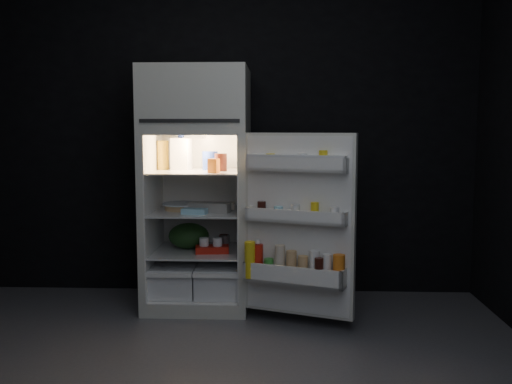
{
  "coord_description": "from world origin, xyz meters",
  "views": [
    {
      "loc": [
        0.44,
        -2.92,
        1.34
      ],
      "look_at": [
        0.27,
        1.0,
        0.9
      ],
      "focal_mm": 40.0,
      "sensor_mm": 36.0,
      "label": 1
    }
  ],
  "objects_px": {
    "egg_carton": "(209,207)",
    "milk_jug": "(181,154)",
    "fridge_door": "(297,229)",
    "refrigerator": "(198,180)",
    "yogurt_tray": "(212,249)"
  },
  "relations": [
    {
      "from": "refrigerator",
      "to": "milk_jug",
      "type": "xyz_separation_m",
      "value": [
        -0.13,
        0.05,
        0.19
      ]
    },
    {
      "from": "refrigerator",
      "to": "milk_jug",
      "type": "bearing_deg",
      "value": 160.05
    },
    {
      "from": "milk_jug",
      "to": "refrigerator",
      "type": "bearing_deg",
      "value": -12.72
    },
    {
      "from": "fridge_door",
      "to": "refrigerator",
      "type": "bearing_deg",
      "value": 145.13
    },
    {
      "from": "milk_jug",
      "to": "egg_carton",
      "type": "xyz_separation_m",
      "value": [
        0.23,
        -0.16,
        -0.38
      ]
    },
    {
      "from": "fridge_door",
      "to": "egg_carton",
      "type": "bearing_deg",
      "value": 147.68
    },
    {
      "from": "egg_carton",
      "to": "yogurt_tray",
      "type": "relative_size",
      "value": 1.26
    },
    {
      "from": "refrigerator",
      "to": "milk_jug",
      "type": "height_order",
      "value": "refrigerator"
    },
    {
      "from": "egg_carton",
      "to": "yogurt_tray",
      "type": "distance_m",
      "value": 0.31
    },
    {
      "from": "egg_carton",
      "to": "milk_jug",
      "type": "bearing_deg",
      "value": 157.11
    },
    {
      "from": "egg_carton",
      "to": "yogurt_tray",
      "type": "height_order",
      "value": "egg_carton"
    },
    {
      "from": "fridge_door",
      "to": "yogurt_tray",
      "type": "bearing_deg",
      "value": 147.78
    },
    {
      "from": "refrigerator",
      "to": "yogurt_tray",
      "type": "bearing_deg",
      "value": -46.26
    },
    {
      "from": "fridge_door",
      "to": "yogurt_tray",
      "type": "relative_size",
      "value": 5.03
    },
    {
      "from": "fridge_door",
      "to": "milk_jug",
      "type": "xyz_separation_m",
      "value": [
        -0.86,
        0.56,
        0.47
      ]
    }
  ]
}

